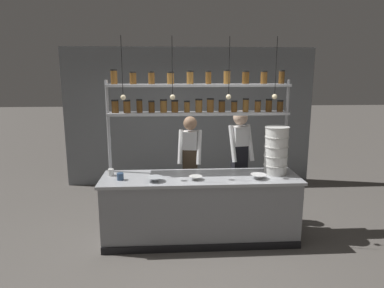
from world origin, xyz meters
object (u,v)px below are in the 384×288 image
(chef_center, at_px, (240,157))
(container_stack, at_px, (276,150))
(prep_bowl_center_front, at_px, (196,178))
(prep_bowl_center_back, at_px, (155,179))
(spice_shelf_unit, at_px, (198,103))
(serving_cup_front, at_px, (120,176))
(prep_bowl_near_left, at_px, (258,176))
(chef_left, at_px, (190,161))
(serving_cup_by_board, at_px, (111,172))

(chef_center, relative_size, container_stack, 2.62)
(prep_bowl_center_front, height_order, prep_bowl_center_back, prep_bowl_center_back)
(prep_bowl_center_front, bearing_deg, spice_shelf_unit, 81.57)
(container_stack, height_order, prep_bowl_center_back, container_stack)
(chef_center, distance_m, serving_cup_front, 1.89)
(serving_cup_front, bearing_deg, prep_bowl_center_front, -3.12)
(prep_bowl_near_left, bearing_deg, chef_left, 135.45)
(prep_bowl_center_back, height_order, serving_cup_by_board, serving_cup_by_board)
(container_stack, distance_m, serving_cup_front, 2.15)
(spice_shelf_unit, xyz_separation_m, prep_bowl_center_front, (-0.07, -0.47, -0.95))
(prep_bowl_center_back, bearing_deg, chef_center, 32.60)
(spice_shelf_unit, height_order, chef_left, spice_shelf_unit)
(chef_left, height_order, serving_cup_front, chef_left)
(prep_bowl_near_left, distance_m, serving_cup_front, 1.84)
(prep_bowl_near_left, height_order, serving_cup_by_board, serving_cup_by_board)
(spice_shelf_unit, bearing_deg, chef_left, 103.76)
(prep_bowl_near_left, relative_size, serving_cup_by_board, 2.30)
(prep_bowl_near_left, distance_m, serving_cup_by_board, 2.01)
(chef_left, bearing_deg, container_stack, -19.22)
(chef_center, height_order, container_stack, chef_center)
(prep_bowl_center_back, height_order, serving_cup_front, serving_cup_front)
(chef_center, relative_size, prep_bowl_center_front, 9.78)
(spice_shelf_unit, xyz_separation_m, chef_center, (0.67, 0.31, -0.88))
(prep_bowl_center_front, relative_size, serving_cup_front, 1.91)
(spice_shelf_unit, relative_size, serving_cup_front, 27.52)
(prep_bowl_center_front, bearing_deg, serving_cup_by_board, 167.32)
(serving_cup_front, bearing_deg, container_stack, 4.03)
(prep_bowl_center_front, height_order, serving_cup_by_board, serving_cup_by_board)
(container_stack, xyz_separation_m, prep_bowl_center_back, (-1.67, -0.24, -0.31))
(container_stack, relative_size, serving_cup_front, 7.11)
(prep_bowl_center_back, xyz_separation_m, serving_cup_front, (-0.46, 0.09, 0.02))
(serving_cup_by_board, bearing_deg, prep_bowl_center_front, -12.68)
(prep_bowl_center_front, height_order, serving_cup_front, serving_cup_front)
(prep_bowl_near_left, bearing_deg, chef_center, 97.32)
(chef_center, relative_size, serving_cup_by_board, 18.75)
(spice_shelf_unit, height_order, prep_bowl_near_left, spice_shelf_unit)
(chef_center, bearing_deg, prep_bowl_center_back, -159.48)
(chef_center, bearing_deg, serving_cup_front, -169.36)
(chef_left, bearing_deg, spice_shelf_unit, -66.25)
(serving_cup_front, bearing_deg, chef_center, 22.71)
(serving_cup_front, bearing_deg, serving_cup_by_board, 127.26)
(container_stack, relative_size, prep_bowl_near_left, 3.11)
(prep_bowl_center_back, distance_m, serving_cup_front, 0.47)
(spice_shelf_unit, bearing_deg, serving_cup_by_board, -170.08)
(spice_shelf_unit, height_order, serving_cup_by_board, spice_shelf_unit)
(chef_left, distance_m, container_stack, 1.36)
(chef_center, bearing_deg, serving_cup_by_board, -176.64)
(container_stack, bearing_deg, prep_bowl_near_left, -144.25)
(chef_center, relative_size, prep_bowl_near_left, 8.15)
(serving_cup_front, relative_size, serving_cup_by_board, 1.01)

